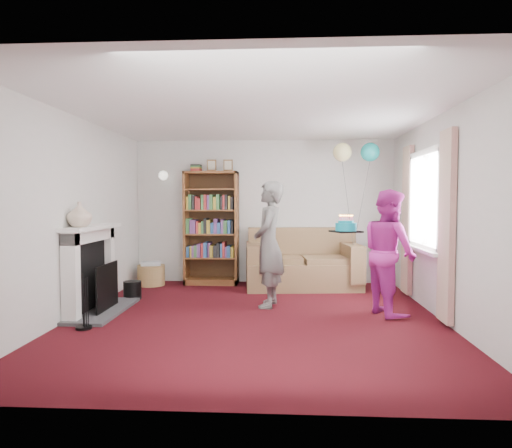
# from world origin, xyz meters

# --- Properties ---
(ground) EXTENTS (5.00, 5.00, 0.00)m
(ground) POSITION_xyz_m (0.00, 0.00, 0.00)
(ground) COLOR black
(ground) RESTS_ON ground
(wall_back) EXTENTS (4.50, 0.02, 2.50)m
(wall_back) POSITION_xyz_m (0.00, 2.51, 1.25)
(wall_back) COLOR silver
(wall_back) RESTS_ON ground
(wall_left) EXTENTS (0.02, 5.00, 2.50)m
(wall_left) POSITION_xyz_m (-2.26, 0.00, 1.25)
(wall_left) COLOR silver
(wall_left) RESTS_ON ground
(wall_right) EXTENTS (0.02, 5.00, 2.50)m
(wall_right) POSITION_xyz_m (2.26, 0.00, 1.25)
(wall_right) COLOR silver
(wall_right) RESTS_ON ground
(ceiling) EXTENTS (4.50, 5.00, 0.01)m
(ceiling) POSITION_xyz_m (0.00, 0.00, 2.50)
(ceiling) COLOR white
(ceiling) RESTS_ON wall_back
(fireplace) EXTENTS (0.55, 1.80, 1.12)m
(fireplace) POSITION_xyz_m (-2.09, 0.19, 0.51)
(fireplace) COLOR #3F3F42
(fireplace) RESTS_ON ground
(window_bay) EXTENTS (0.14, 2.02, 2.20)m
(window_bay) POSITION_xyz_m (2.21, 0.60, 1.20)
(window_bay) COLOR white
(window_bay) RESTS_ON ground
(wall_sconce) EXTENTS (0.16, 0.23, 0.16)m
(wall_sconce) POSITION_xyz_m (-1.75, 2.36, 1.88)
(wall_sconce) COLOR gold
(wall_sconce) RESTS_ON ground
(bookcase) EXTENTS (0.92, 0.42, 2.15)m
(bookcase) POSITION_xyz_m (-0.89, 2.30, 0.95)
(bookcase) COLOR #472B14
(bookcase) RESTS_ON ground
(sofa) EXTENTS (1.84, 0.98, 0.98)m
(sofa) POSITION_xyz_m (0.66, 2.08, 0.36)
(sofa) COLOR brown
(sofa) RESTS_ON ground
(wicker_basket) EXTENTS (0.46, 0.46, 0.40)m
(wicker_basket) POSITION_xyz_m (-1.90, 2.06, 0.18)
(wicker_basket) COLOR #AA854F
(wicker_basket) RESTS_ON ground
(person_striped) EXTENTS (0.47, 0.66, 1.70)m
(person_striped) POSITION_xyz_m (0.15, 0.64, 0.85)
(person_striped) COLOR black
(person_striped) RESTS_ON ground
(person_magenta) EXTENTS (0.81, 0.92, 1.59)m
(person_magenta) POSITION_xyz_m (1.68, 0.31, 0.79)
(person_magenta) COLOR #B0238B
(person_magenta) RESTS_ON ground
(birthday_cake) EXTENTS (0.33, 0.33, 0.22)m
(birthday_cake) POSITION_xyz_m (1.15, 0.37, 1.11)
(birthday_cake) COLOR black
(birthday_cake) RESTS_ON ground
(balloons) EXTENTS (0.74, 0.30, 1.68)m
(balloons) POSITION_xyz_m (1.51, 1.93, 2.22)
(balloons) COLOR #3F3F3F
(balloons) RESTS_ON ground
(mantel_vase) EXTENTS (0.30, 0.30, 0.31)m
(mantel_vase) POSITION_xyz_m (-2.12, -0.15, 1.28)
(mantel_vase) COLOR beige
(mantel_vase) RESTS_ON fireplace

